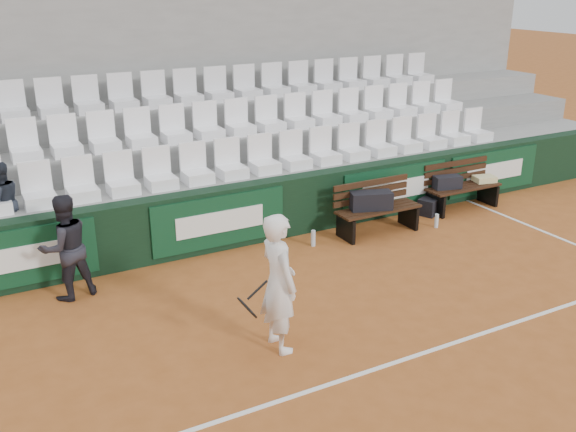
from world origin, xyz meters
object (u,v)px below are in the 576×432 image
object	(u,v)px
bench_left	(378,221)
bench_right	(462,197)
water_bottle_far	(437,221)
tennis_player	(278,283)
sports_bag_right	(447,182)
water_bottle_near	(313,238)
sports_bag_ground	(431,206)
ball_kid	(65,247)
sports_bag_left	(371,201)

from	to	relation	value
bench_left	bench_right	xyz separation A→B (m)	(2.11, 0.24, 0.00)
water_bottle_far	tennis_player	world-z (taller)	tennis_player
water_bottle_far	bench_right	bearing A→B (deg)	26.13
sports_bag_right	water_bottle_near	xyz separation A→B (m)	(-2.99, -0.25, -0.43)
water_bottle_near	tennis_player	distance (m)	3.15
water_bottle_far	tennis_player	distance (m)	4.75
sports_bag_right	sports_bag_ground	bearing A→B (deg)	172.37
water_bottle_far	ball_kid	xyz separation A→B (m)	(-6.10, 0.36, 0.61)
bench_right	water_bottle_near	world-z (taller)	bench_right
water_bottle_near	ball_kid	bearing A→B (deg)	179.27
sports_bag_left	sports_bag_ground	size ratio (longest dim) A/B	1.38
tennis_player	ball_kid	world-z (taller)	tennis_player
bench_right	water_bottle_near	size ratio (longest dim) A/B	5.58
bench_left	sports_bag_ground	distance (m)	1.47
sports_bag_right	water_bottle_near	distance (m)	3.04
water_bottle_near	sports_bag_left	bearing A→B (deg)	-0.37
sports_bag_left	water_bottle_far	bearing A→B (deg)	-14.33
sports_bag_right	ball_kid	distance (m)	6.79
water_bottle_far	sports_bag_right	bearing A→B (deg)	39.07
bench_right	ball_kid	bearing A→B (deg)	-178.75
bench_right	water_bottle_near	bearing A→B (deg)	-176.51
sports_bag_ground	ball_kid	distance (m)	6.50
sports_bag_right	water_bottle_far	world-z (taller)	sports_bag_right
sports_bag_right	ball_kid	world-z (taller)	ball_kid
sports_bag_ground	water_bottle_near	size ratio (longest dim) A/B	1.86
tennis_player	sports_bag_ground	bearing A→B (deg)	30.68
bench_right	tennis_player	distance (m)	5.90
bench_right	tennis_player	bearing A→B (deg)	-153.44
water_bottle_far	tennis_player	size ratio (longest dim) A/B	0.15
bench_right	sports_bag_ground	size ratio (longest dim) A/B	2.99
water_bottle_near	bench_right	bearing A→B (deg)	3.49
tennis_player	bench_right	bearing A→B (deg)	26.56
sports_bag_left	water_bottle_far	world-z (taller)	sports_bag_left
sports_bag_right	sports_bag_ground	distance (m)	0.52
bench_right	sports_bag_right	distance (m)	0.50
sports_bag_right	water_bottle_far	distance (m)	1.00
water_bottle_far	ball_kid	bearing A→B (deg)	176.61
bench_left	sports_bag_right	world-z (taller)	sports_bag_right
sports_bag_right	tennis_player	distance (m)	5.57
bench_right	water_bottle_far	size ratio (longest dim) A/B	6.11
bench_right	ball_kid	xyz separation A→B (m)	(-7.15, -0.16, 0.50)
sports_bag_ground	water_bottle_near	world-z (taller)	sports_bag_ground
water_bottle_far	ball_kid	world-z (taller)	ball_kid
sports_bag_left	tennis_player	xyz separation A→B (m)	(-3.00, -2.41, 0.24)
bench_right	tennis_player	world-z (taller)	tennis_player
ball_kid	sports_bag_right	bearing A→B (deg)	168.80
bench_right	sports_bag_right	xyz separation A→B (m)	(-0.36, 0.05, 0.34)
sports_bag_ground	water_bottle_near	xyz separation A→B (m)	(-2.68, -0.29, -0.02)
water_bottle_near	water_bottle_far	xyz separation A→B (m)	(2.30, -0.31, -0.01)
sports_bag_left	ball_kid	distance (m)	4.91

